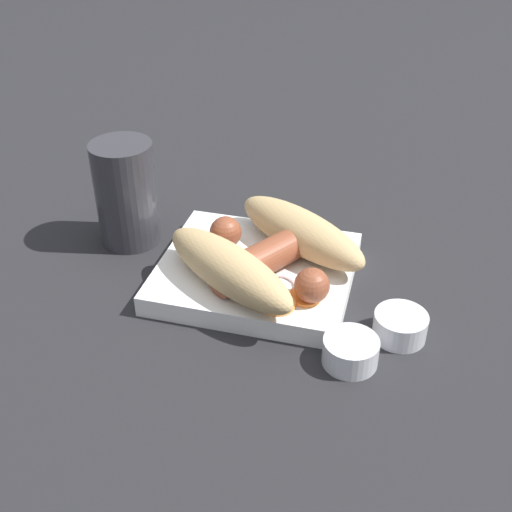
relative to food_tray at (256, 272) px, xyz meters
name	(u,v)px	position (x,y,z in m)	size (l,w,h in m)	color
ground_plane	(256,281)	(0.00, 0.00, -0.01)	(3.00, 3.00, 0.00)	#232326
food_tray	(256,272)	(0.00, 0.00, 0.00)	(0.21, 0.18, 0.02)	white
bread_roll	(266,249)	(-0.01, 0.00, 0.03)	(0.23, 0.23, 0.05)	tan
sausage	(266,257)	(-0.01, 0.01, 0.03)	(0.15, 0.13, 0.04)	brown
pickled_veggies	(288,295)	(-0.05, 0.05, 0.01)	(0.07, 0.07, 0.00)	orange
condiment_cup_near	(350,353)	(-0.12, 0.10, 0.00)	(0.05, 0.05, 0.03)	silver
condiment_cup_far	(400,327)	(-0.16, 0.05, 0.00)	(0.05, 0.05, 0.03)	silver
drink_glass	(126,194)	(0.17, -0.04, 0.05)	(0.07, 0.07, 0.12)	#333338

